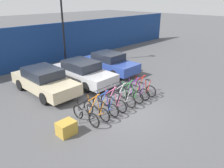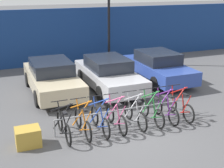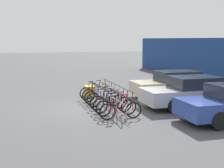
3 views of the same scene
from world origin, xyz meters
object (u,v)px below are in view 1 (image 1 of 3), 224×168
bicycle_blue (105,106)px  cargo_crate (66,128)px  bicycle_purple (136,91)px  bicycle_silver (122,98)px  car_blue (109,63)px  bicycle_orange (96,110)px  bicycle_pink (113,102)px  bicycle_black (86,115)px  lamp_post (62,10)px  bike_rack (116,97)px  bicycle_red (143,88)px  car_silver (82,72)px  bicycle_green (130,94)px  car_beige (44,81)px

bicycle_blue → cargo_crate: size_ratio=2.44×
bicycle_purple → bicycle_silver: bearing=177.9°
car_blue → bicycle_purple: bearing=-116.9°
bicycle_orange → bicycle_pink: 1.11m
bicycle_pink → cargo_crate: size_ratio=2.44×
bicycle_black → lamp_post: size_ratio=0.23×
bicycle_black → bicycle_orange: bearing=-4.0°
bicycle_silver → car_blue: size_ratio=0.40×
bike_rack → bicycle_pink: bearing=-156.7°
cargo_crate → bicycle_purple: bearing=1.3°
bicycle_red → lamp_post: bearing=85.5°
car_silver → cargo_crate: size_ratio=6.51×
bicycle_orange → bicycle_blue: bearing=-0.8°
bicycle_orange → bicycle_green: (2.40, 0.00, 0.00)m
car_beige → bicycle_orange: bearing=-89.0°
bicycle_black → car_blue: bearing=31.9°
bicycle_black → bicycle_pink: size_ratio=1.00×
bicycle_purple → lamp_post: 8.88m
bicycle_orange → car_blue: car_blue is taller
bicycle_black → car_silver: bearing=48.3°
bicycle_black → car_silver: 4.81m
bicycle_green → bicycle_red: same height
bicycle_green → lamp_post: lamp_post is taller
bicycle_purple → car_silver: (-0.60, 3.80, 0.31)m
bicycle_green → bicycle_red: 1.12m
car_beige → bicycle_black: bearing=-97.2°
bicycle_black → lamp_post: 9.95m
bicycle_silver → bicycle_purple: 1.15m
bike_rack → bicycle_green: (0.94, -0.15, -0.12)m
bicycle_orange → bicycle_green: bearing=-0.8°
bike_rack → bicycle_blue: 0.91m
bicycle_blue → lamp_post: (3.44, 7.97, 3.77)m
bicycle_red → car_blue: car_blue is taller
bicycle_orange → lamp_post: 9.69m
car_blue → lamp_post: lamp_post is taller
bicycle_black → bicycle_blue: (1.17, 0.00, 0.00)m
bicycle_pink → bicycle_green: 1.29m
bike_rack → cargo_crate: (-3.13, -0.25, -0.22)m
cargo_crate → bicycle_silver: bearing=1.7°
bicycle_blue → car_blue: size_ratio=0.40×
car_blue → car_beige: bearing=178.2°
bicycle_black → car_silver: (2.94, 3.80, 0.31)m
bicycle_purple → bicycle_red: (0.59, 0.00, 0.00)m
bike_rack → bicycle_purple: bearing=-5.8°
bicycle_orange → bicycle_blue: size_ratio=1.00×
bicycle_purple → car_beige: (-3.01, 4.19, 0.31)m
bicycle_black → bicycle_red: same height
bicycle_green → cargo_crate: (-4.07, -0.10, -0.10)m
car_silver → bicycle_blue: bearing=-115.0°
bicycle_green → bicycle_red: size_ratio=1.00×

